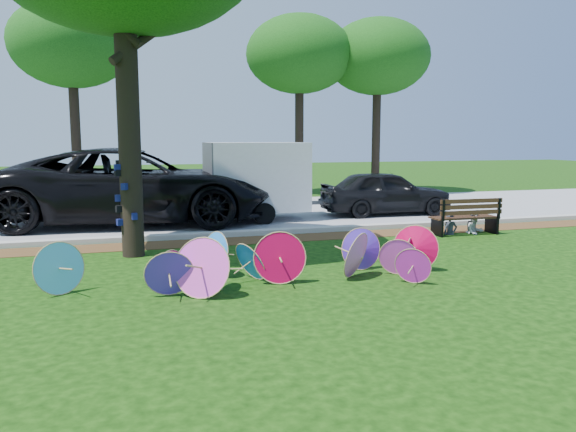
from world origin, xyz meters
name	(u,v)px	position (x,y,z in m)	size (l,w,h in m)	color
ground	(294,291)	(0.00, 0.00, 0.00)	(90.00, 90.00, 0.00)	black
mulch_strip	(236,241)	(0.00, 4.50, 0.01)	(90.00, 1.00, 0.01)	#472D16
curb	(231,234)	(0.00, 5.20, 0.06)	(90.00, 0.30, 0.12)	#B7B5AD
street	(205,214)	(0.00, 9.35, 0.01)	(90.00, 8.00, 0.01)	gray
parasol_pile	(276,259)	(-0.13, 0.60, 0.39)	(6.76, 2.17, 0.94)	#C5043D
black_van	(133,186)	(-2.19, 7.98, 1.05)	(3.49, 7.57, 2.10)	black
dark_pickup	(385,193)	(5.40, 7.69, 0.69)	(1.63, 4.06, 1.38)	black
cargo_trailer	(257,176)	(1.27, 7.70, 1.28)	(2.79, 1.77, 2.55)	silver
park_bench	(464,216)	(5.62, 3.81, 0.45)	(1.73, 0.66, 0.90)	black
person_left	(451,214)	(5.27, 3.86, 0.51)	(0.37, 0.24, 1.01)	#373D4B
person_right	(475,211)	(5.97, 3.86, 0.55)	(0.54, 0.42, 1.10)	silver
bg_trees	(258,53)	(2.95, 14.30, 5.77)	(16.57, 4.68, 7.40)	black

